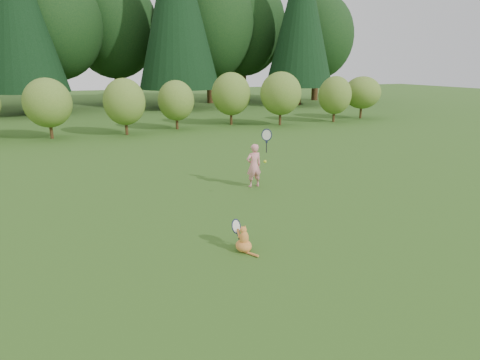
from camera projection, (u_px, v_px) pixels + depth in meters
name	position (u px, v px, depth m)	size (l,w,h in m)	color
ground	(245.00, 222.00, 8.64)	(100.00, 100.00, 0.00)	#2D5217
shrub_row	(147.00, 104.00, 19.89)	(28.00, 3.00, 2.80)	#456A21
woodland_backdrop	(118.00, 0.00, 27.15)	(48.00, 10.00, 15.00)	black
child	(254.00, 165.00, 10.95)	(0.67, 0.39, 1.81)	pink
cat	(243.00, 238.00, 7.23)	(0.35, 0.69, 0.66)	#C47A25
tennis_ball	(265.00, 161.00, 9.72)	(0.07, 0.07, 0.07)	#BCC617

